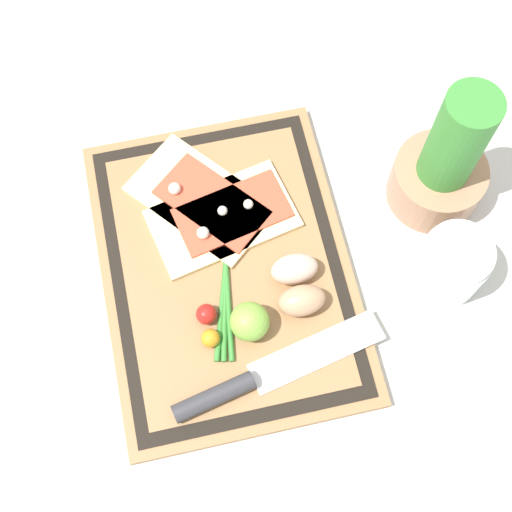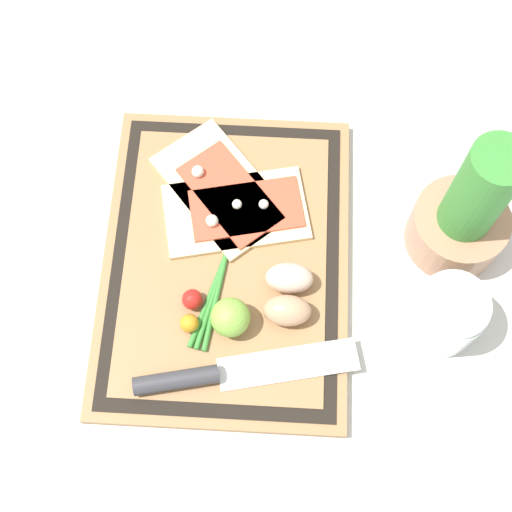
% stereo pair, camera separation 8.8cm
% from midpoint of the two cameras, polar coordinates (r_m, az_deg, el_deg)
% --- Properties ---
extents(ground_plane, '(6.00, 6.00, 0.00)m').
position_cam_midpoint_polar(ground_plane, '(0.91, 0.31, -1.03)').
color(ground_plane, silver).
extents(cutting_board, '(0.42, 0.31, 0.02)m').
position_cam_midpoint_polar(cutting_board, '(0.91, 0.31, -0.84)').
color(cutting_board, '#997047').
rests_on(cutting_board, ground_plane).
extents(pizza_slice_near, '(0.21, 0.20, 0.02)m').
position_cam_midpoint_polar(pizza_slice_near, '(0.93, -0.08, 5.05)').
color(pizza_slice_near, beige).
rests_on(pizza_slice_near, cutting_board).
extents(pizza_slice_far, '(0.14, 0.20, 0.02)m').
position_cam_midpoint_polar(pizza_slice_far, '(0.92, 1.27, 3.25)').
color(pizza_slice_far, beige).
rests_on(pizza_slice_far, cutting_board).
extents(knife, '(0.09, 0.27, 0.02)m').
position_cam_midpoint_polar(knife, '(0.85, -0.76, -9.92)').
color(knife, silver).
rests_on(knife, cutting_board).
extents(egg_brown, '(0.04, 0.06, 0.04)m').
position_cam_midpoint_polar(egg_brown, '(0.86, 5.43, -4.75)').
color(egg_brown, tan).
rests_on(egg_brown, cutting_board).
extents(egg_pink, '(0.04, 0.06, 0.04)m').
position_cam_midpoint_polar(egg_pink, '(0.87, 5.56, -2.15)').
color(egg_pink, beige).
rests_on(egg_pink, cutting_board).
extents(lime, '(0.05, 0.05, 0.05)m').
position_cam_midpoint_polar(lime, '(0.85, 0.89, -5.32)').
color(lime, '#7FB742').
rests_on(lime, cutting_board).
extents(cherry_tomato_red, '(0.03, 0.03, 0.03)m').
position_cam_midpoint_polar(cherry_tomato_red, '(0.87, -2.25, -3.86)').
color(cherry_tomato_red, red).
rests_on(cherry_tomato_red, cutting_board).
extents(cherry_tomato_yellow, '(0.02, 0.02, 0.02)m').
position_cam_midpoint_polar(cherry_tomato_yellow, '(0.86, -2.45, -5.79)').
color(cherry_tomato_yellow, orange).
rests_on(cherry_tomato_yellow, cutting_board).
extents(scallion_bunch, '(0.24, 0.08, 0.01)m').
position_cam_midpoint_polar(scallion_bunch, '(0.90, 0.55, -0.39)').
color(scallion_bunch, '#388433').
rests_on(scallion_bunch, cutting_board).
extents(herb_pot, '(0.12, 0.12, 0.21)m').
position_cam_midpoint_polar(herb_pot, '(0.91, 19.07, 2.75)').
color(herb_pot, '#AD7A5B').
rests_on(herb_pot, ground_plane).
extents(sauce_jar, '(0.09, 0.09, 0.09)m').
position_cam_midpoint_polar(sauce_jar, '(0.90, 17.68, -4.94)').
color(sauce_jar, silver).
rests_on(sauce_jar, ground_plane).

